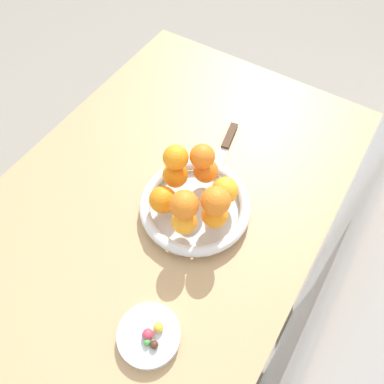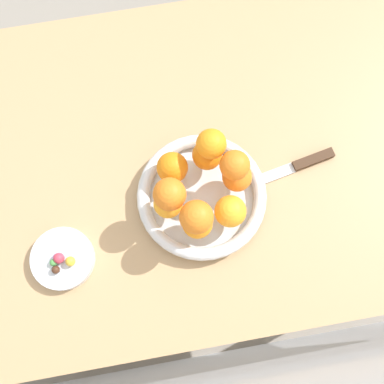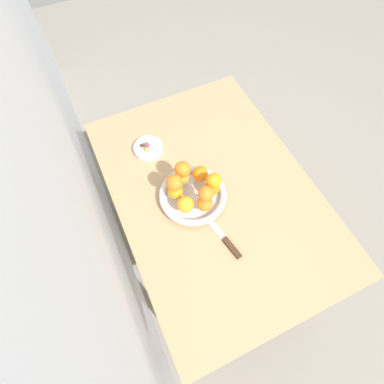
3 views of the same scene
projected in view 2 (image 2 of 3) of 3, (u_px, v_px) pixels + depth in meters
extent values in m
plane|color=gray|center=(195.00, 224.00, 1.73)|extent=(6.00, 6.00, 0.00)
cube|color=tan|center=(196.00, 160.00, 1.03)|extent=(1.10, 0.76, 0.04)
cylinder|color=tan|center=(332.00, 75.00, 1.49)|extent=(0.05, 0.05, 0.70)
cylinder|color=tan|center=(16.00, 127.00, 1.44)|extent=(0.05, 0.05, 0.70)
cylinder|color=tan|center=(36.00, 347.00, 1.28)|extent=(0.05, 0.05, 0.70)
cylinder|color=silver|center=(202.00, 198.00, 0.98)|extent=(0.22, 0.22, 0.01)
torus|color=silver|center=(202.00, 196.00, 0.96)|extent=(0.26, 0.26, 0.03)
cylinder|color=silver|center=(63.00, 259.00, 0.95)|extent=(0.12, 0.12, 0.02)
sphere|color=orange|center=(197.00, 224.00, 0.90)|extent=(0.06, 0.06, 0.06)
sphere|color=orange|center=(230.00, 211.00, 0.91)|extent=(0.06, 0.06, 0.06)
sphere|color=orange|center=(237.00, 177.00, 0.93)|extent=(0.06, 0.06, 0.06)
sphere|color=orange|center=(207.00, 155.00, 0.94)|extent=(0.06, 0.06, 0.06)
sphere|color=orange|center=(172.00, 168.00, 0.93)|extent=(0.06, 0.06, 0.06)
sphere|color=orange|center=(168.00, 204.00, 0.91)|extent=(0.06, 0.06, 0.06)
sphere|color=orange|center=(197.00, 217.00, 0.85)|extent=(0.06, 0.06, 0.06)
sphere|color=orange|center=(211.00, 144.00, 0.88)|extent=(0.06, 0.06, 0.06)
sphere|color=orange|center=(235.00, 165.00, 0.87)|extent=(0.06, 0.06, 0.06)
sphere|color=orange|center=(170.00, 194.00, 0.86)|extent=(0.06, 0.06, 0.06)
sphere|color=#4C9947|center=(54.00, 263.00, 0.92)|extent=(0.01, 0.01, 0.01)
sphere|color=gold|center=(70.00, 261.00, 0.92)|extent=(0.02, 0.02, 0.02)
sphere|color=#8C4C99|center=(58.00, 258.00, 0.93)|extent=(0.02, 0.02, 0.02)
sphere|color=#472819|center=(56.00, 270.00, 0.92)|extent=(0.02, 0.02, 0.02)
sphere|color=#C6384C|center=(59.00, 258.00, 0.92)|extent=(0.02, 0.02, 0.02)
cube|color=#3F2819|center=(313.00, 160.00, 1.00)|extent=(0.09, 0.04, 0.01)
cube|color=silver|center=(256.00, 182.00, 0.99)|extent=(0.17, 0.05, 0.01)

